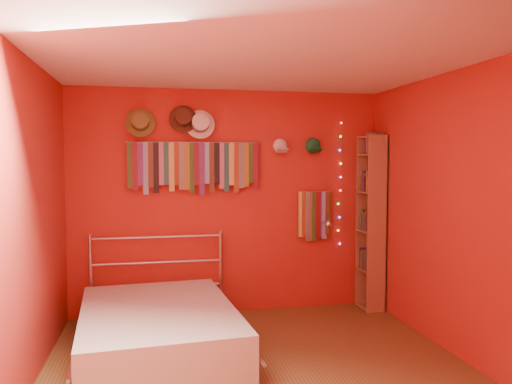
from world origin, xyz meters
TOP-DOWN VIEW (x-y plane):
  - ground at (0.00, 0.00)m, footprint 3.50×3.50m
  - back_wall at (0.00, 1.75)m, footprint 3.50×0.02m
  - right_wall at (1.75, 0.00)m, footprint 0.02×3.50m
  - left_wall at (-1.75, 0.00)m, footprint 0.02×3.50m
  - ceiling at (0.00, 0.00)m, footprint 3.50×3.50m
  - tie_rack at (-0.39, 1.68)m, footprint 1.45×0.03m
  - small_tie_rack at (0.98, 1.68)m, footprint 0.40×0.03m
  - fedora_olive at (-0.96, 1.65)m, footprint 0.31×0.17m
  - fedora_brown at (-0.51, 1.65)m, footprint 0.30×0.16m
  - fedora_white at (-0.33, 1.65)m, footprint 0.32×0.17m
  - cap_white at (0.58, 1.70)m, footprint 0.17×0.22m
  - cap_green at (0.96, 1.70)m, footprint 0.18×0.23m
  - fairy_lights at (1.30, 1.71)m, footprint 0.05×0.02m
  - reading_lamp at (1.08, 1.51)m, footprint 0.07×0.31m
  - bookshelf at (1.66, 1.53)m, footprint 0.25×0.34m
  - bed at (-0.80, 0.67)m, footprint 1.57×1.99m

SIDE VIEW (x-z plane):
  - ground at x=0.00m, z-range 0.00..0.00m
  - bed at x=-0.80m, z-range -0.25..0.69m
  - reading_lamp at x=1.08m, z-range 0.96..1.05m
  - bookshelf at x=1.66m, z-range 0.02..2.02m
  - small_tie_rack at x=0.98m, z-range 0.81..1.38m
  - back_wall at x=0.00m, z-range 0.00..2.50m
  - right_wall at x=1.75m, z-range 0.00..2.50m
  - left_wall at x=-1.75m, z-range 0.00..2.50m
  - fairy_lights at x=1.30m, z-range 0.73..2.16m
  - tie_rack at x=-0.39m, z-range 1.38..1.96m
  - cap_white at x=0.58m, z-range 1.79..1.96m
  - cap_green at x=0.96m, z-range 1.79..1.97m
  - fedora_white at x=-0.33m, z-range 1.96..2.28m
  - fedora_olive at x=-0.96m, z-range 1.97..2.28m
  - fedora_brown at x=-0.51m, z-range 2.02..2.32m
  - ceiling at x=0.00m, z-range 2.49..2.51m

